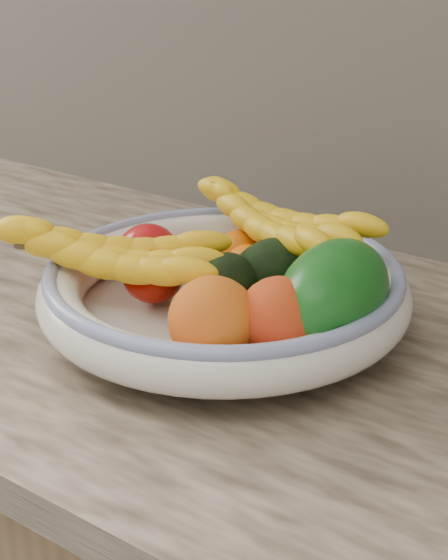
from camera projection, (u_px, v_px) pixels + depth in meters
fruit_bowl at (224, 290)px, 0.90m from camera, size 0.39×0.39×0.08m
clementine_back_left at (241, 252)px, 0.98m from camera, size 0.07×0.07×0.05m
clementine_back_right at (300, 267)px, 0.94m from camera, size 0.06×0.06×0.04m
clementine_back_mid at (248, 267)px, 0.94m from camera, size 0.07×0.07×0.05m
tomato_left at (148, 251)px, 0.96m from camera, size 0.08×0.08×0.06m
tomato_near_left at (153, 275)px, 0.90m from camera, size 0.08×0.08×0.06m
avocado_center at (224, 286)px, 0.87m from camera, size 0.09×0.11×0.07m
avocado_right at (279, 271)px, 0.91m from camera, size 0.12×0.13×0.07m
green_mango at (333, 295)px, 0.82m from camera, size 0.14×0.16×0.13m
peach_front at (213, 321)px, 0.79m from camera, size 0.11×0.11×0.08m
peach_right at (279, 318)px, 0.79m from camera, size 0.09×0.09×0.08m
banana_bunch_back at (274, 229)px, 0.95m from camera, size 0.29×0.17×0.08m
banana_bunch_front at (110, 261)px, 0.88m from camera, size 0.28×0.21×0.07m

